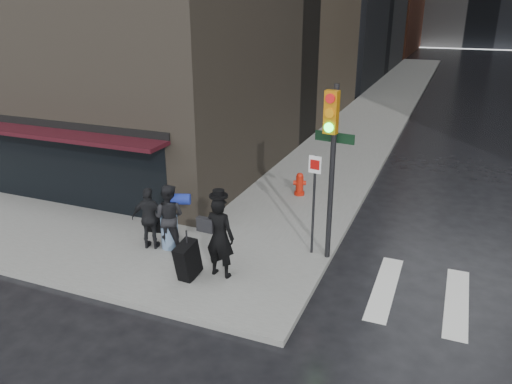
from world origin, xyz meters
TOP-DOWN VIEW (x-y plane):
  - ground at (0.00, 0.00)m, footprint 140.00×140.00m
  - sidewalk_left at (0.00, 27.00)m, footprint 4.00×50.00m
  - storefront at (-7.00, 1.90)m, footprint 8.40×1.11m
  - man_overcoat at (-0.38, -0.25)m, footprint 1.23×1.10m
  - man_jeans at (-2.15, 0.65)m, footprint 1.31×0.82m
  - man_greycoat at (-2.59, 0.45)m, footprint 1.07×0.63m
  - traffic_light at (1.85, 1.63)m, footprint 1.10×0.56m
  - fire_hydrant at (-0.11, 5.70)m, footprint 0.46×0.35m

SIDE VIEW (x-z plane):
  - ground at x=0.00m, z-range 0.00..0.00m
  - sidewalk_left at x=0.00m, z-range 0.00..0.15m
  - fire_hydrant at x=-0.11m, z-range 0.11..0.90m
  - man_greycoat at x=-2.59m, z-range 0.15..1.85m
  - man_jeans at x=-2.15m, z-range 0.15..1.95m
  - man_overcoat at x=-0.38m, z-range -0.03..2.21m
  - storefront at x=-7.00m, z-range 0.41..3.24m
  - traffic_light at x=1.85m, z-range 0.79..5.23m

